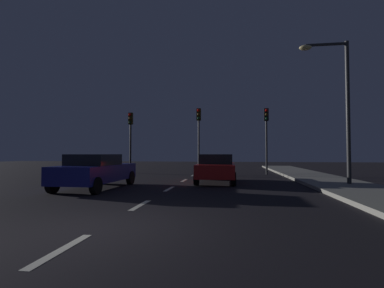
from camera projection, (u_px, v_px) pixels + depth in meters
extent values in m
plane|color=black|center=(172.00, 187.00, 12.45)|extent=(80.00, 80.00, 0.00)
cube|color=gray|center=(353.00, 188.00, 11.42)|extent=(3.00, 40.00, 0.15)
cube|color=silver|center=(61.00, 250.00, 4.34)|extent=(0.16, 1.60, 0.01)
cube|color=silver|center=(140.00, 205.00, 8.10)|extent=(0.16, 1.60, 0.01)
cube|color=silver|center=(169.00, 189.00, 11.86)|extent=(0.16, 1.60, 0.01)
cube|color=silver|center=(184.00, 180.00, 15.62)|extent=(0.16, 1.60, 0.01)
cube|color=silver|center=(193.00, 175.00, 19.38)|extent=(0.16, 1.60, 0.01)
cube|color=silver|center=(199.00, 172.00, 23.14)|extent=(0.16, 1.60, 0.01)
cylinder|color=black|center=(130.00, 143.00, 21.58)|extent=(0.14, 0.14, 4.64)
cube|color=#382D0C|center=(131.00, 119.00, 21.65)|extent=(0.32, 0.24, 0.90)
sphere|color=red|center=(130.00, 114.00, 21.50)|extent=(0.20, 0.20, 0.20)
sphere|color=#3F2D0C|center=(130.00, 118.00, 21.49)|extent=(0.20, 0.20, 0.20)
sphere|color=#0C3319|center=(130.00, 122.00, 21.48)|extent=(0.20, 0.20, 0.20)
cylinder|color=#4C4C51|center=(199.00, 141.00, 20.86)|extent=(0.14, 0.14, 4.85)
cube|color=#382D0C|center=(199.00, 115.00, 20.93)|extent=(0.32, 0.24, 0.90)
sphere|color=red|center=(199.00, 110.00, 20.78)|extent=(0.20, 0.20, 0.20)
sphere|color=#3F2D0C|center=(199.00, 114.00, 20.77)|extent=(0.20, 0.20, 0.20)
sphere|color=#0C3319|center=(199.00, 118.00, 20.76)|extent=(0.20, 0.20, 0.20)
cylinder|color=#2D2D30|center=(266.00, 141.00, 20.18)|extent=(0.14, 0.14, 4.75)
cube|color=black|center=(266.00, 115.00, 20.25)|extent=(0.32, 0.24, 0.90)
sphere|color=red|center=(266.00, 110.00, 20.10)|extent=(0.20, 0.20, 0.20)
sphere|color=#3F2D0C|center=(267.00, 114.00, 20.09)|extent=(0.20, 0.20, 0.20)
sphere|color=#0C3319|center=(267.00, 118.00, 20.08)|extent=(0.20, 0.20, 0.20)
cube|color=#B21919|center=(216.00, 170.00, 14.62)|extent=(1.87, 4.28, 0.65)
cube|color=black|center=(216.00, 159.00, 14.43)|extent=(1.63, 1.93, 0.49)
cylinder|color=black|center=(203.00, 174.00, 16.29)|extent=(0.22, 0.64, 0.64)
cylinder|color=black|center=(233.00, 174.00, 16.06)|extent=(0.22, 0.64, 0.64)
cylinder|color=black|center=(196.00, 179.00, 13.15)|extent=(0.22, 0.64, 0.64)
cylinder|color=black|center=(234.00, 179.00, 12.92)|extent=(0.22, 0.64, 0.64)
cube|color=navy|center=(97.00, 173.00, 12.08)|extent=(1.91, 4.55, 0.69)
cube|color=black|center=(94.00, 160.00, 11.88)|extent=(1.65, 2.06, 0.45)
cylinder|color=black|center=(97.00, 177.00, 13.89)|extent=(0.23, 0.64, 0.64)
cylinder|color=black|center=(130.00, 178.00, 13.63)|extent=(0.23, 0.64, 0.64)
cylinder|color=black|center=(53.00, 185.00, 10.51)|extent=(0.23, 0.64, 0.64)
cylinder|color=black|center=(96.00, 186.00, 10.24)|extent=(0.23, 0.64, 0.64)
cylinder|color=#2D2D30|center=(348.00, 114.00, 12.62)|extent=(0.18, 0.18, 6.57)
cube|color=#2D2D30|center=(326.00, 44.00, 12.85)|extent=(1.79, 0.10, 0.10)
ellipsoid|color=#F2D88C|center=(305.00, 48.00, 12.97)|extent=(0.56, 0.36, 0.24)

